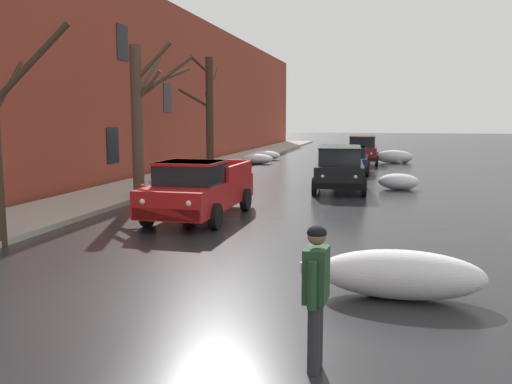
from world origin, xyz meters
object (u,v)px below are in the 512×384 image
bare_tree_second_along_sidewalk (140,115)px  fire_hydrant (143,194)px  suv_maroon_parked_far_down_block (363,149)px  pedestrian_with_coffee (316,286)px  pickup_truck_red_approaching_near_lane (199,189)px  bare_tree_mid_block (209,114)px  sedan_darkblue_parked_kerbside_mid (352,159)px  suv_black_parked_kerbside_close (340,167)px

bare_tree_second_along_sidewalk → fire_hydrant: size_ratio=8.01×
bare_tree_second_along_sidewalk → suv_maroon_parked_far_down_block: size_ratio=1.18×
bare_tree_second_along_sidewalk → pedestrian_with_coffee: bearing=-57.4°
pickup_truck_red_approaching_near_lane → fire_hydrant: bearing=143.3°
bare_tree_second_along_sidewalk → pickup_truck_red_approaching_near_lane: (3.28, -3.18, -2.19)m
bare_tree_mid_block → pedestrian_with_coffee: size_ratio=3.40×
bare_tree_mid_block → pickup_truck_red_approaching_near_lane: size_ratio=1.12×
sedan_darkblue_parked_kerbside_mid → pedestrian_with_coffee: size_ratio=2.21×
sedan_darkblue_parked_kerbside_mid → bare_tree_second_along_sidewalk: bearing=-121.2°
sedan_darkblue_parked_kerbside_mid → pedestrian_with_coffee: bearing=-87.5°
bare_tree_mid_block → suv_black_parked_kerbside_close: bare_tree_mid_block is taller
bare_tree_mid_block → pickup_truck_red_approaching_near_lane: bare_tree_mid_block is taller
pedestrian_with_coffee → fire_hydrant: size_ratio=2.48×
suv_black_parked_kerbside_close → pedestrian_with_coffee: suv_black_parked_kerbside_close is taller
pickup_truck_red_approaching_near_lane → suv_maroon_parked_far_down_block: bearing=79.4°
bare_tree_mid_block → suv_black_parked_kerbside_close: bearing=-31.7°
pedestrian_with_coffee → fire_hydrant: bearing=123.3°
bare_tree_mid_block → pedestrian_with_coffee: (8.07, -20.78, -2.14)m
fire_hydrant → pedestrian_with_coffee: bearing=-56.7°
suv_maroon_parked_far_down_block → pedestrian_with_coffee: suv_maroon_parked_far_down_block is taller
bare_tree_second_along_sidewalk → bare_tree_mid_block: (-0.16, 8.42, 0.11)m
bare_tree_second_along_sidewalk → pickup_truck_red_approaching_near_lane: 5.06m
suv_black_parked_kerbside_close → sedan_darkblue_parked_kerbside_mid: size_ratio=1.19×
pickup_truck_red_approaching_near_lane → suv_black_parked_kerbside_close: size_ratio=1.16×
bare_tree_second_along_sidewalk → bare_tree_mid_block: 8.42m
fire_hydrant → suv_maroon_parked_far_down_block: bearing=70.4°
suv_black_parked_kerbside_close → suv_maroon_parked_far_down_block: size_ratio=0.96×
bare_tree_mid_block → pedestrian_with_coffee: bearing=-68.8°
bare_tree_second_along_sidewalk → sedan_darkblue_parked_kerbside_mid: (6.89, 11.36, -2.32)m
sedan_darkblue_parked_kerbside_mid → pedestrian_with_coffee: 23.74m
fire_hydrant → pickup_truck_red_approaching_near_lane: bearing=-36.7°
bare_tree_second_along_sidewalk → suv_black_parked_kerbside_close: bare_tree_second_along_sidewalk is taller
sedan_darkblue_parked_kerbside_mid → fire_hydrant: size_ratio=5.50×
bare_tree_mid_block → bare_tree_second_along_sidewalk: bearing=-88.9°
fire_hydrant → sedan_darkblue_parked_kerbside_mid: bearing=62.9°
bare_tree_mid_block → suv_black_parked_kerbside_close: size_ratio=1.29×
suv_black_parked_kerbside_close → pedestrian_with_coffee: (1.08, -16.46, 0.05)m
bare_tree_second_along_sidewalk → pickup_truck_red_approaching_near_lane: size_ratio=1.06×
bare_tree_second_along_sidewalk → pedestrian_with_coffee: bare_tree_second_along_sidewalk is taller
pedestrian_with_coffee → bare_tree_mid_block: bearing=111.2°
bare_tree_second_along_sidewalk → pickup_truck_red_approaching_near_lane: bearing=-44.1°
bare_tree_mid_block → pickup_truck_red_approaching_near_lane: (3.44, -11.60, -2.29)m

